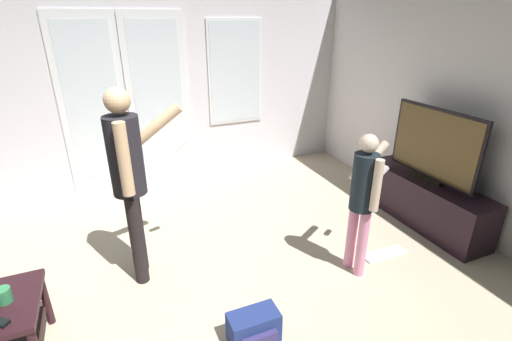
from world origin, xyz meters
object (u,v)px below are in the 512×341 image
Objects in this scene: loose_keyboard at (384,254)px; cup_near_edge at (4,295)px; person_child at (364,193)px; person_adult at (130,172)px; backpack at (254,328)px; flat_screen_tv at (434,145)px; tv_stand at (424,201)px.

cup_near_edge reaches higher than loose_keyboard.
cup_near_edge is (-2.55, 0.13, -0.25)m from person_child.
backpack is (0.60, -1.02, -0.85)m from person_adult.
person_child is (-1.16, -0.39, -0.13)m from flat_screen_tv.
person_child is at bearing -2.94° from cup_near_edge.
tv_stand reaches higher than backpack.
person_child is at bearing -161.70° from tv_stand.
person_adult is 1.46m from backpack.
loose_keyboard is at bearing -1.39° from cup_near_edge.
person_adult is 3.64× the size of loose_keyboard.
tv_stand is at bearing 3.90° from cup_near_edge.
person_child is at bearing 17.94° from backpack.
flat_screen_tv is 2.50m from backpack.
person_adult is 1.29× the size of person_child.
person_child reaches higher than backpack.
backpack is at bearing -164.41° from loose_keyboard.
flat_screen_tv is 2.33× the size of loose_keyboard.
tv_stand is 0.90× the size of person_adult.
tv_stand is 2.96m from person_adult.
backpack is 3.63× the size of cup_near_edge.
tv_stand is 3.27× the size of loose_keyboard.
person_adult reaches higher than flat_screen_tv.
flat_screen_tv is at bearing 23.16° from loose_keyboard.
person_adult reaches higher than person_child.
person_adult reaches higher than backpack.
cup_near_edge reaches higher than tv_stand.
loose_keyboard is at bearing -156.84° from flat_screen_tv.
loose_keyboard is 2.98m from cup_near_edge.
person_adult is 2.38m from loose_keyboard.
flat_screen_tv is (-0.00, 0.00, 0.62)m from tv_stand.
flat_screen_tv is at bearing 18.49° from person_child.
cup_near_edge is at bearing -176.10° from tv_stand.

